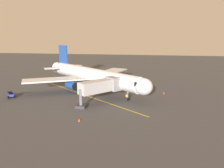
# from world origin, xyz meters

# --- Properties ---
(ground_plane) EXTENTS (220.00, 220.00, 0.00)m
(ground_plane) POSITION_xyz_m (0.00, 0.00, 0.00)
(ground_plane) COLOR #424244
(apron_lead_in_line) EXTENTS (31.04, 25.60, 0.01)m
(apron_lead_in_line) POSITION_xyz_m (1.72, 8.62, 0.01)
(apron_lead_in_line) COLOR yellow
(apron_lead_in_line) RESTS_ON ground
(airplane) EXTENTS (33.86, 32.09, 11.50)m
(airplane) POSITION_xyz_m (1.94, 2.44, 4.00)
(airplane) COLOR silver
(airplane) RESTS_ON ground
(jet_bridge) EXTENTS (8.85, 10.05, 5.40)m
(jet_bridge) POSITION_xyz_m (-3.36, 13.75, 3.76)
(jet_bridge) COLOR #B7B7BC
(jet_bridge) RESTS_ON ground
(ground_crew_marshaller) EXTENTS (0.40, 0.26, 1.71)m
(ground_crew_marshaller) POSITION_xyz_m (-8.45, 11.33, 0.89)
(ground_crew_marshaller) COLOR #23232D
(ground_crew_marshaller) RESTS_ON ground
(ground_crew_wing_walker) EXTENTS (0.41, 0.27, 1.71)m
(ground_crew_wing_walker) POSITION_xyz_m (-8.33, 7.39, 0.89)
(ground_crew_wing_walker) COLOR #23232D
(ground_crew_wing_walker) RESTS_ON ground
(belt_loader_near_nose) EXTENTS (3.17, 4.62, 2.32)m
(belt_loader_near_nose) POSITION_xyz_m (19.10, 13.24, 0.71)
(belt_loader_near_nose) COLOR #2D3899
(belt_loader_near_nose) RESTS_ON ground
(safety_cone_nose_left) EXTENTS (0.32, 0.32, 0.55)m
(safety_cone_nose_left) POSITION_xyz_m (-17.15, 3.59, 0.28)
(safety_cone_nose_left) COLOR #F2590F
(safety_cone_nose_left) RESTS_ON ground
(safety_cone_nose_right) EXTENTS (0.32, 0.32, 0.55)m
(safety_cone_nose_right) POSITION_xyz_m (-1.76, 25.61, 0.28)
(safety_cone_nose_right) COLOR #F2590F
(safety_cone_nose_right) RESTS_ON ground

